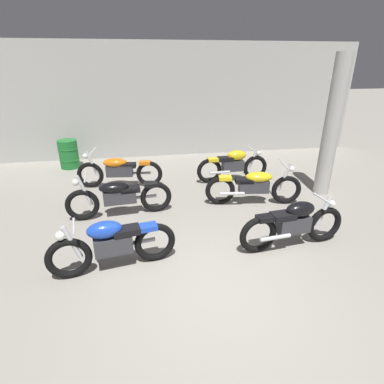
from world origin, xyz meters
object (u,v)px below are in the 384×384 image
(motorcycle_left_row_2, at_px, (119,170))
(motorcycle_right_row_0, at_px, (294,223))
(support_pillar, at_px, (332,128))
(motorcycle_right_row_2, at_px, (233,165))
(motorcycle_left_row_0, at_px, (112,243))
(oil_drum, at_px, (69,154))
(motorcycle_left_row_1, at_px, (119,196))
(motorcycle_right_row_1, at_px, (254,185))

(motorcycle_left_row_2, xyz_separation_m, motorcycle_right_row_0, (3.07, -3.37, 0.01))
(support_pillar, bearing_deg, motorcycle_right_row_2, 148.78)
(motorcycle_left_row_0, relative_size, oil_drum, 2.31)
(motorcycle_right_row_2, bearing_deg, motorcycle_left_row_2, 177.93)
(motorcycle_left_row_1, height_order, motorcycle_left_row_2, same)
(support_pillar, relative_size, motorcycle_right_row_0, 1.62)
(motorcycle_left_row_2, xyz_separation_m, motorcycle_right_row_1, (3.03, -1.60, 0.00))
(motorcycle_right_row_0, xyz_separation_m, motorcycle_right_row_1, (-0.04, 1.77, -0.01))
(motorcycle_right_row_1, xyz_separation_m, oil_drum, (-4.60, 3.44, -0.03))
(support_pillar, height_order, motorcycle_left_row_2, support_pillar)
(support_pillar, height_order, motorcycle_right_row_0, support_pillar)
(motorcycle_left_row_1, relative_size, motorcycle_right_row_0, 1.10)
(support_pillar, relative_size, motorcycle_left_row_1, 1.47)
(support_pillar, xyz_separation_m, motorcycle_right_row_2, (-1.92, 1.16, -1.14))
(motorcycle_right_row_0, xyz_separation_m, motorcycle_right_row_2, (-0.08, 3.26, 0.00))
(motorcycle_right_row_1, relative_size, motorcycle_right_row_2, 1.10)
(motorcycle_left_row_0, bearing_deg, motorcycle_left_row_1, 89.21)
(motorcycle_right_row_0, height_order, motorcycle_right_row_1, motorcycle_right_row_1)
(oil_drum, bearing_deg, motorcycle_left_row_0, -73.12)
(support_pillar, relative_size, oil_drum, 3.76)
(motorcycle_right_row_1, bearing_deg, motorcycle_left_row_1, -178.81)
(motorcycle_left_row_1, bearing_deg, motorcycle_left_row_2, 92.41)
(motorcycle_right_row_1, distance_m, oil_drum, 5.74)
(motorcycle_left_row_0, relative_size, motorcycle_right_row_2, 0.99)
(motorcycle_left_row_0, bearing_deg, motorcycle_right_row_1, 32.16)
(motorcycle_left_row_2, relative_size, oil_drum, 2.55)
(motorcycle_left_row_0, height_order, motorcycle_right_row_0, same)
(motorcycle_left_row_0, xyz_separation_m, motorcycle_right_row_0, (3.03, 0.10, 0.00))
(motorcycle_left_row_1, xyz_separation_m, motorcycle_right_row_0, (3.00, -1.71, 0.01))
(motorcycle_right_row_1, height_order, motorcycle_right_row_2, motorcycle_right_row_1)
(motorcycle_right_row_0, distance_m, motorcycle_right_row_1, 1.77)
(motorcycle_left_row_0, bearing_deg, motorcycle_right_row_2, 48.78)
(support_pillar, distance_m, motorcycle_right_row_1, 2.23)
(support_pillar, height_order, oil_drum, support_pillar)
(motorcycle_left_row_2, bearing_deg, oil_drum, 130.40)
(motorcycle_left_row_0, height_order, motorcycle_left_row_1, motorcycle_left_row_1)
(motorcycle_left_row_0, distance_m, motorcycle_left_row_1, 1.81)
(support_pillar, xyz_separation_m, motorcycle_left_row_2, (-4.91, 1.27, -1.15))
(motorcycle_left_row_0, distance_m, motorcycle_right_row_0, 3.03)
(motorcycle_right_row_1, bearing_deg, motorcycle_left_row_2, 152.19)
(support_pillar, height_order, motorcycle_left_row_1, support_pillar)
(motorcycle_left_row_0, distance_m, oil_drum, 5.55)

